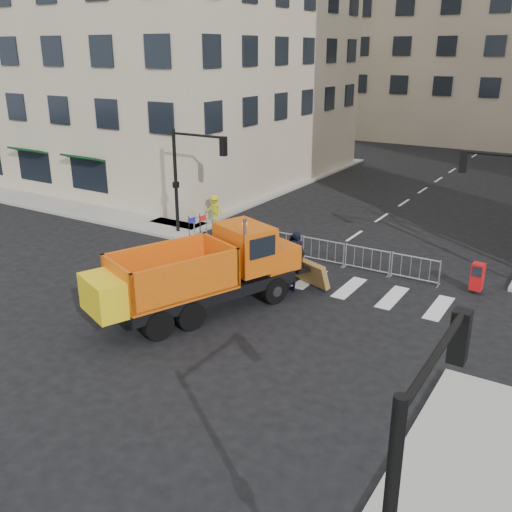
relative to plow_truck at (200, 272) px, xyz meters
The scene contains 10 objects.
ground 2.09m from the plow_truck, 23.59° to the right, with size 120.00×120.00×0.00m, color black.
sidewalk_back 8.19m from the plow_truck, 81.10° to the left, with size 64.00×5.00×0.15m, color gray.
traffic_light_left 9.76m from the plow_truck, 134.16° to the left, with size 0.18×0.18×5.40m, color black.
crowd_barriers 7.15m from the plow_truck, 85.98° to the left, with size 12.60×0.60×1.10m, color #9EA0A5, non-canonical shape.
plow_truck is the anchor object (origin of this frame).
cop_a 5.11m from the plow_truck, 75.04° to the left, with size 0.73×0.48×2.01m, color black.
cop_b 5.21m from the plow_truck, 77.72° to the left, with size 0.87×0.68×1.80m, color black.
cop_c 3.92m from the plow_truck, 60.96° to the left, with size 1.15×0.48×1.96m, color black.
worker 10.90m from the plow_truck, 123.09° to the left, with size 1.02×0.59×1.59m, color gold.
newspaper_box 10.88m from the plow_truck, 40.99° to the left, with size 0.45×0.40×1.10m, color red.
Camera 1 is at (10.51, -14.51, 9.06)m, focal length 40.00 mm.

